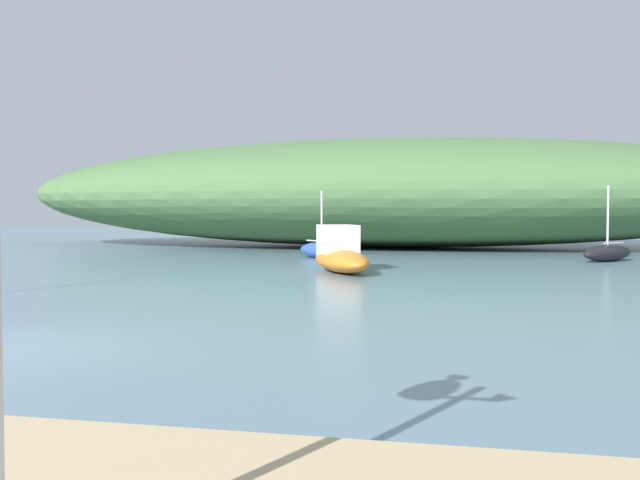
# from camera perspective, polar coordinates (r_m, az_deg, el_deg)

# --- Properties ---
(distant_hill) EXTENTS (41.92, 14.86, 5.76)m
(distant_hill) POSITION_cam_1_polar(r_m,az_deg,el_deg) (39.76, 5.78, 3.64)
(distant_hill) COLOR #476B3D
(distant_hill) RESTS_ON ground
(sailboat_outer_mooring) EXTENTS (2.60, 2.81, 2.95)m
(sailboat_outer_mooring) POSITION_cam_1_polar(r_m,az_deg,el_deg) (30.71, 21.39, -0.93)
(sailboat_outer_mooring) COLOR black
(sailboat_outer_mooring) RESTS_ON ground
(sailboat_inner_mooring) EXTENTS (2.72, 2.59, 2.78)m
(sailboat_inner_mooring) POSITION_cam_1_polar(r_m,az_deg,el_deg) (30.27, 0.13, -0.79)
(sailboat_inner_mooring) COLOR #2D4C9E
(sailboat_inner_mooring) RESTS_ON ground
(motorboat_far_right) EXTENTS (3.14, 4.52, 1.52)m
(motorboat_far_right) POSITION_cam_1_polar(r_m,az_deg,el_deg) (23.91, 1.58, -1.16)
(motorboat_far_right) COLOR orange
(motorboat_far_right) RESTS_ON ground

